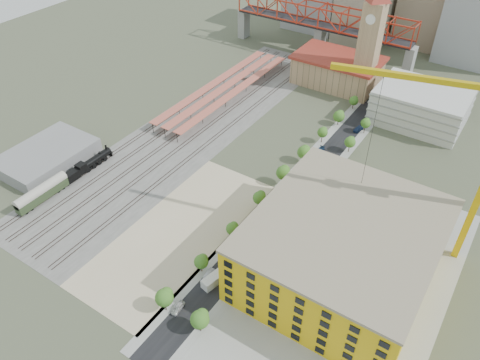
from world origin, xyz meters
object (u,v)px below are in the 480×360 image
Objects in this scene: site_trailer_a at (218,276)px; car_0 at (178,308)px; construction_building at (343,249)px; site_trailer_c at (262,227)px; clock_tower at (372,29)px; locomotive at (89,164)px; coach at (42,193)px; site_trailer_d at (277,210)px; site_trailer_b at (236,256)px.

site_trailer_a is 13.82m from car_0.
site_trailer_c is (-26.00, 2.66, -7.99)m from construction_building.
clock_tower is 107.36m from construction_building.
construction_building reaches higher than locomotive.
coach is 4.11× the size of car_0.
car_0 is (-3.00, -36.02, -0.65)m from site_trailer_c.
locomotive is 1.20× the size of coach.
clock_tower is 5.42× the size of site_trailer_d.
locomotive is at bearing -153.93° from site_trailer_c.
site_trailer_a is at bearing 72.04° from car_0.
site_trailer_b is 0.96× the size of site_trailer_d.
clock_tower reaches higher than site_trailer_c.
construction_building is at bearing 3.01° from locomotive.
site_trailer_d is (0.00, 23.02, 0.05)m from site_trailer_b.
locomotive is 2.18× the size of site_trailer_a.
site_trailer_c is at bearing 6.48° from locomotive.
site_trailer_c is at bearing 81.31° from site_trailer_b.
site_trailer_c reaches higher than site_trailer_d.
site_trailer_a is 22.54m from site_trailer_c.
construction_building is 11.14× the size of car_0.
construction_building is at bearing 43.58° from car_0.
site_trailer_b is at bearing -70.42° from site_trailer_c.
site_trailer_a is (8.00, -119.87, -27.29)m from clock_tower.
site_trailer_b is at bearing -85.88° from clock_tower.
site_trailer_a is at bearing -12.84° from locomotive.
coach reaches higher than site_trailer_b.
locomotive is 69.17m from car_0.
site_trailer_d is at bearing 155.53° from construction_building.
site_trailer_d is 45.29m from car_0.
site_trailer_d is (66.00, 16.67, -0.78)m from locomotive.
clock_tower is at bearing 85.43° from site_trailer_b.
site_trailer_d is at bearing 28.81° from coach.
clock_tower is 1.03× the size of construction_building.
site_trailer_a is at bearing -70.42° from site_trailer_c.
site_trailer_c is 36.15m from car_0.
site_trailer_c is (8.00, -97.33, -27.27)m from clock_tower.
site_trailer_c is (66.00, 27.13, -1.69)m from coach.
coach is 63.67m from car_0.
locomotive is (-58.00, -104.83, -26.61)m from clock_tower.
site_trailer_d is (66.00, 36.29, -1.80)m from coach.
site_trailer_b is at bearing -156.71° from construction_building.
site_trailer_b is at bearing 11.37° from coach.
locomotive is 2.43× the size of site_trailer_b.
construction_building is 29.46m from site_trailer_b.
site_trailer_a is (-26.00, -19.88, -8.00)m from construction_building.
site_trailer_b is 22.37m from car_0.
construction_building is at bearing 13.74° from site_trailer_c.
site_trailer_c is (66.00, 7.50, -0.67)m from locomotive.
coach is at bearing -140.76° from site_trailer_d.
construction_building is 27.33m from site_trailer_c.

